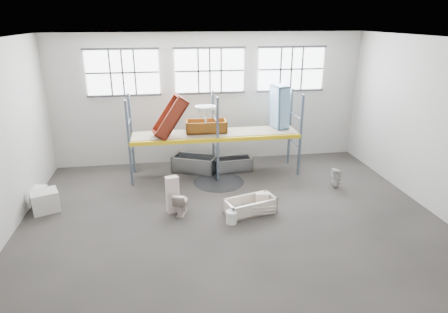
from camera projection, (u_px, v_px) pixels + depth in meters
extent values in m
cube|color=#4B4541|center=(232.00, 221.00, 10.98)|extent=(12.00, 10.00, 0.10)
cube|color=silver|center=(234.00, 37.00, 9.21)|extent=(12.00, 10.00, 0.10)
cube|color=#B5B1A8|center=(210.00, 99.00, 14.77)|extent=(12.00, 0.10, 5.00)
cube|color=#BBB7AE|center=(296.00, 241.00, 5.41)|extent=(12.00, 0.10, 5.00)
cube|color=#BAB6AC|center=(438.00, 127.00, 10.98)|extent=(0.10, 10.00, 5.00)
cube|color=white|center=(123.00, 73.00, 13.82)|extent=(2.60, 0.04, 1.60)
cube|color=white|center=(210.00, 71.00, 14.29)|extent=(2.60, 0.04, 1.60)
cube|color=white|center=(291.00, 69.00, 14.76)|extent=(2.60, 0.04, 1.60)
cube|color=slate|center=(129.00, 144.00, 12.68)|extent=(0.08, 0.08, 3.00)
cube|color=slate|center=(132.00, 134.00, 13.80)|extent=(0.08, 0.08, 3.00)
cube|color=slate|center=(218.00, 140.00, 13.13)|extent=(0.08, 0.08, 3.00)
cube|color=slate|center=(213.00, 130.00, 14.24)|extent=(0.08, 0.08, 3.00)
cube|color=slate|center=(300.00, 136.00, 13.57)|extent=(0.08, 0.08, 3.00)
cube|color=slate|center=(290.00, 127.00, 14.68)|extent=(0.08, 0.08, 3.00)
cube|color=yellow|center=(218.00, 140.00, 13.13)|extent=(6.00, 0.10, 0.14)
cube|color=yellow|center=(213.00, 130.00, 14.24)|extent=(6.00, 0.10, 0.14)
cube|color=gray|center=(215.00, 133.00, 13.65)|extent=(5.90, 1.10, 0.03)
cylinder|color=black|center=(219.00, 182.00, 13.46)|extent=(1.80, 1.80, 0.00)
cube|color=beige|center=(262.00, 199.00, 11.58)|extent=(0.43, 0.26, 0.39)
imported|color=beige|center=(242.00, 202.00, 11.66)|extent=(0.53, 0.53, 0.15)
imported|color=beige|center=(181.00, 203.00, 11.20)|extent=(0.58, 0.76, 0.68)
cube|color=beige|center=(173.00, 194.00, 11.23)|extent=(0.42, 0.33, 1.13)
imported|color=silver|center=(336.00, 178.00, 12.90)|extent=(0.35, 0.34, 0.69)
imported|color=white|center=(206.00, 122.00, 13.07)|extent=(0.71, 0.55, 0.62)
cylinder|color=silver|center=(231.00, 217.00, 10.72)|extent=(0.32, 0.32, 0.37)
cube|color=beige|center=(45.00, 201.00, 11.36)|extent=(0.93, 0.87, 0.64)
cube|color=white|center=(36.00, 195.00, 11.95)|extent=(0.64, 0.64, 0.47)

